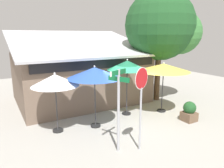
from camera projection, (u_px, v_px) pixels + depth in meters
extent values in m
cube|color=#9E9B93|center=(128.00, 123.00, 9.91)|extent=(28.00, 28.00, 0.10)
cube|color=#705B4C|center=(80.00, 77.00, 13.15)|extent=(7.21, 5.39, 2.89)
cube|color=silver|center=(79.00, 42.00, 12.56)|extent=(7.71, 5.97, 1.44)
cube|color=black|center=(99.00, 64.00, 10.59)|extent=(6.61, 0.16, 0.44)
cylinder|color=#A8AAB2|center=(118.00, 112.00, 7.15)|extent=(0.09, 0.09, 2.88)
cube|color=#116B38|center=(119.00, 72.00, 6.85)|extent=(0.75, 0.37, 0.16)
cube|color=#116B38|center=(119.00, 79.00, 6.90)|extent=(0.37, 0.75, 0.16)
cube|color=white|center=(111.00, 74.00, 6.50)|extent=(0.07, 0.06, 0.16)
cylinder|color=#A8AAB2|center=(140.00, 120.00, 7.31)|extent=(0.07, 0.07, 2.25)
cylinder|color=white|center=(142.00, 78.00, 6.98)|extent=(0.70, 0.26, 0.74)
cylinder|color=red|center=(142.00, 78.00, 6.98)|extent=(0.66, 0.26, 0.69)
cylinder|color=black|center=(58.00, 130.00, 8.97)|extent=(0.44, 0.44, 0.08)
cylinder|color=#333335|center=(57.00, 109.00, 8.75)|extent=(0.05, 0.05, 2.01)
cone|color=white|center=(55.00, 80.00, 8.49)|extent=(1.90, 1.90, 0.48)
sphere|color=silver|center=(55.00, 73.00, 8.43)|extent=(0.08, 0.08, 0.08)
cylinder|color=black|center=(96.00, 126.00, 9.44)|extent=(0.44, 0.44, 0.08)
cylinder|color=#333335|center=(95.00, 102.00, 9.20)|extent=(0.05, 0.05, 2.23)
cone|color=#2D56B7|center=(95.00, 73.00, 8.91)|extent=(2.31, 2.31, 0.47)
sphere|color=silver|center=(94.00, 66.00, 8.85)|extent=(0.08, 0.08, 0.08)
cylinder|color=black|center=(126.00, 113.00, 10.91)|extent=(0.44, 0.44, 0.08)
cylinder|color=#333335|center=(127.00, 92.00, 10.65)|extent=(0.05, 0.05, 2.34)
cone|color=#1E724C|center=(127.00, 65.00, 10.35)|extent=(1.95, 1.95, 0.46)
sphere|color=silver|center=(127.00, 60.00, 10.29)|extent=(0.08, 0.08, 0.08)
cylinder|color=black|center=(161.00, 111.00, 11.31)|extent=(0.44, 0.44, 0.08)
cylinder|color=#333335|center=(162.00, 91.00, 11.08)|extent=(0.05, 0.05, 2.20)
cone|color=#EAD14C|center=(164.00, 67.00, 10.80)|extent=(2.65, 2.65, 0.39)
sphere|color=silver|center=(164.00, 63.00, 10.75)|extent=(0.08, 0.08, 0.08)
cylinder|color=brown|center=(157.00, 76.00, 13.09)|extent=(0.34, 0.34, 2.97)
sphere|color=#1E4C23|center=(160.00, 25.00, 12.42)|extent=(4.06, 4.06, 4.06)
sphere|color=#387538|center=(180.00, 33.00, 12.62)|extent=(2.56, 2.56, 2.56)
cube|color=brown|center=(189.00, 116.00, 10.02)|extent=(0.60, 0.60, 0.43)
sphere|color=#1E4C23|center=(190.00, 108.00, 9.92)|extent=(0.59, 0.59, 0.59)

